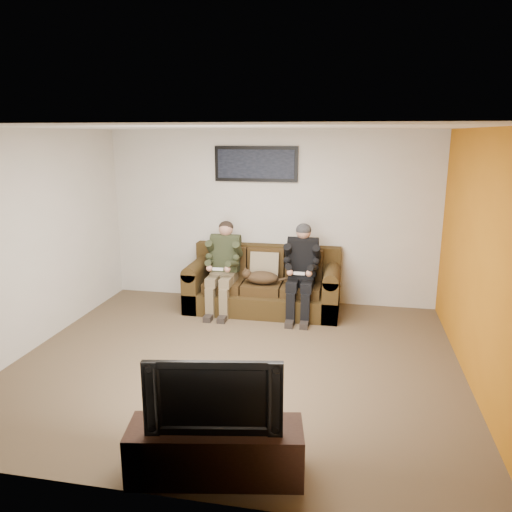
% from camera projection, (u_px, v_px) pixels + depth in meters
% --- Properties ---
extents(floor, '(5.00, 5.00, 0.00)m').
position_uv_depth(floor, '(238.00, 361.00, 5.72)').
color(floor, brown).
rests_on(floor, ground).
extents(ceiling, '(5.00, 5.00, 0.00)m').
position_uv_depth(ceiling, '(235.00, 127.00, 5.10)').
color(ceiling, silver).
rests_on(ceiling, ground).
extents(wall_back, '(5.00, 0.00, 5.00)m').
position_uv_depth(wall_back, '(271.00, 217.00, 7.56)').
color(wall_back, beige).
rests_on(wall_back, ground).
extents(wall_front, '(5.00, 0.00, 5.00)m').
position_uv_depth(wall_front, '(158.00, 327.00, 3.27)').
color(wall_front, beige).
rests_on(wall_front, ground).
extents(wall_left, '(0.00, 4.50, 4.50)m').
position_uv_depth(wall_left, '(30.00, 241.00, 5.88)').
color(wall_left, beige).
rests_on(wall_left, ground).
extents(wall_right, '(0.00, 4.50, 4.50)m').
position_uv_depth(wall_right, '(481.00, 262.00, 4.95)').
color(wall_right, beige).
rests_on(wall_right, ground).
extents(accent_wall_right, '(0.00, 4.50, 4.50)m').
position_uv_depth(accent_wall_right, '(480.00, 262.00, 4.95)').
color(accent_wall_right, '#BE6D13').
rests_on(accent_wall_right, ground).
extents(sofa, '(2.21, 0.95, 0.90)m').
position_uv_depth(sofa, '(264.00, 286.00, 7.39)').
color(sofa, '#382810').
rests_on(sofa, ground).
extents(throw_pillow, '(0.42, 0.20, 0.42)m').
position_uv_depth(throw_pillow, '(265.00, 266.00, 7.36)').
color(throw_pillow, '#877759').
rests_on(throw_pillow, sofa).
extents(throw_blanket, '(0.45, 0.22, 0.08)m').
position_uv_depth(throw_blanket, '(225.00, 243.00, 7.64)').
color(throw_blanket, tan).
rests_on(throw_blanket, sofa).
extents(person_left, '(0.51, 0.87, 1.30)m').
position_uv_depth(person_left, '(223.00, 262.00, 7.23)').
color(person_left, brown).
rests_on(person_left, sofa).
extents(person_right, '(0.51, 0.86, 1.31)m').
position_uv_depth(person_right, '(302.00, 265.00, 7.01)').
color(person_right, black).
rests_on(person_right, sofa).
extents(cat, '(0.66, 0.26, 0.24)m').
position_uv_depth(cat, '(261.00, 277.00, 7.12)').
color(cat, '#4C351D').
rests_on(cat, sofa).
extents(framed_poster, '(1.25, 0.05, 0.52)m').
position_uv_depth(framed_poster, '(256.00, 164.00, 7.38)').
color(framed_poster, black).
rests_on(framed_poster, wall_back).
extents(tv_stand, '(1.36, 0.64, 0.41)m').
position_uv_depth(tv_stand, '(216.00, 451.00, 3.76)').
color(tv_stand, black).
rests_on(tv_stand, ground).
extents(television, '(1.01, 0.30, 0.58)m').
position_uv_depth(television, '(214.00, 392.00, 3.65)').
color(television, black).
rests_on(television, tv_stand).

